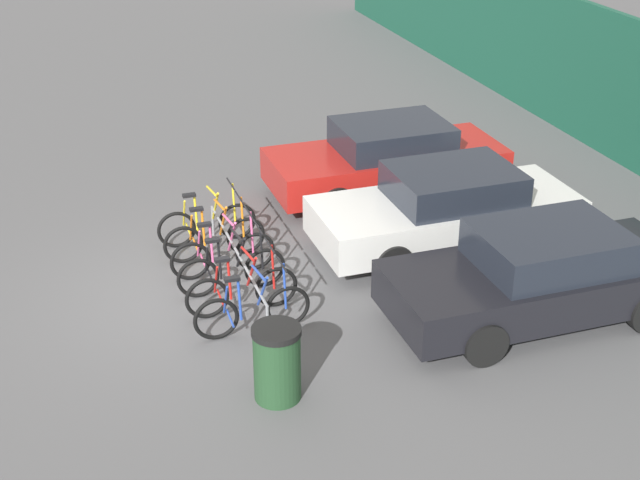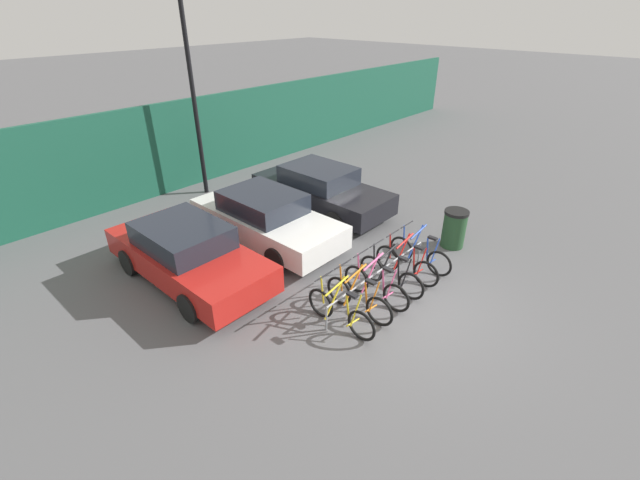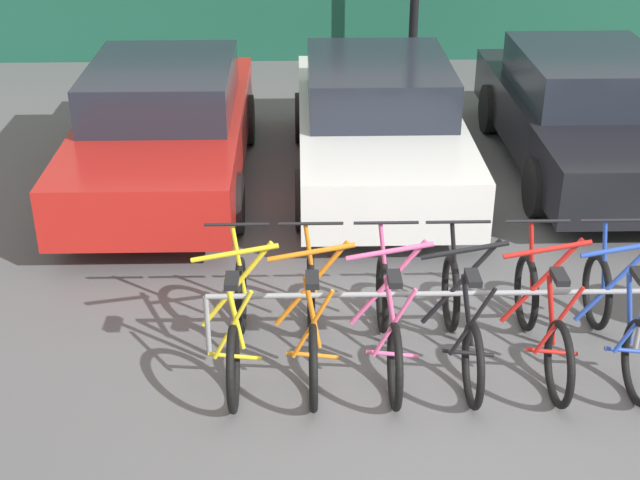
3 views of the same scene
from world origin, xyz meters
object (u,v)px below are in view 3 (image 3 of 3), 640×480
(bicycle_yellow, at_px, (237,325))
(bicycle_blue, at_px, (618,320))
(bicycle_orange, at_px, (312,324))
(bicycle_black, at_px, (461,322))
(bike_rack, at_px, (427,301))
(car_black, at_px, (586,113))
(car_white, at_px, (378,122))
(bicycle_red, at_px, (542,321))
(bicycle_pink, at_px, (388,323))
(car_red, at_px, (164,126))

(bicycle_yellow, distance_m, bicycle_blue, 3.01)
(bicycle_orange, xyz_separation_m, bicycle_black, (1.18, 0.00, 0.00))
(bike_rack, xyz_separation_m, bicycle_black, (0.26, -0.15, -0.11))
(bicycle_black, xyz_separation_m, bicycle_blue, (1.24, 0.00, 0.00))
(bicycle_blue, bearing_deg, car_black, 81.12)
(bicycle_orange, relative_size, car_black, 0.38)
(bicycle_black, relative_size, car_white, 0.38)
(bicycle_orange, xyz_separation_m, bicycle_red, (1.82, 0.00, 0.00))
(bicycle_yellow, relative_size, bicycle_black, 1.00)
(bicycle_red, relative_size, car_white, 0.38)
(bicycle_yellow, bearing_deg, bicycle_black, 0.05)
(bicycle_blue, distance_m, car_white, 4.13)
(bike_rack, distance_m, bicycle_blue, 1.52)
(bicycle_pink, bearing_deg, bicycle_black, -0.29)
(bicycle_red, xyz_separation_m, bicycle_blue, (0.60, 0.00, 0.00))
(bicycle_yellow, relative_size, bicycle_orange, 1.00)
(bicycle_red, bearing_deg, bicycle_orange, -176.59)
(car_black, bearing_deg, bicycle_orange, -129.19)
(bike_rack, relative_size, bicycle_black, 2.08)
(bicycle_orange, distance_m, car_red, 4.08)
(bicycle_orange, distance_m, bicycle_pink, 0.60)
(bicycle_pink, xyz_separation_m, car_white, (0.22, 3.80, 0.31))
(bike_rack, xyz_separation_m, car_red, (-2.54, 3.58, 0.21))
(bicycle_red, xyz_separation_m, car_black, (1.50, 4.08, 0.31))
(car_red, bearing_deg, bicycle_red, -47.30)
(bicycle_yellow, bearing_deg, bicycle_orange, 0.05)
(bicycle_red, distance_m, car_black, 4.35)
(bike_rack, distance_m, bicycle_red, 0.92)
(bicycle_orange, bearing_deg, car_red, 109.76)
(car_white, bearing_deg, bicycle_orange, -102.23)
(bicycle_pink, height_order, car_red, car_red)
(bicycle_pink, distance_m, car_red, 4.35)
(bicycle_black, relative_size, bicycle_blue, 1.00)
(bike_rack, bearing_deg, car_black, 58.51)
(bike_rack, xyz_separation_m, car_white, (-0.09, 3.65, 0.21))
(bike_rack, distance_m, bicycle_orange, 0.94)
(bicycle_yellow, height_order, bicycle_pink, same)
(bicycle_pink, distance_m, car_black, 4.91)
(bike_rack, bearing_deg, bicycle_pink, -154.75)
(bicycle_pink, xyz_separation_m, bicycle_blue, (1.82, 0.00, 0.00))
(bicycle_orange, bearing_deg, car_white, 74.05)
(bicycle_black, height_order, car_red, car_red)
(bicycle_yellow, height_order, bicycle_red, same)
(car_black, bearing_deg, bicycle_red, -110.23)
(car_red, bearing_deg, bicycle_blue, -42.69)
(car_white, relative_size, car_black, 0.99)
(bicycle_red, bearing_deg, car_white, 108.12)
(bike_rack, height_order, bicycle_yellow, bicycle_yellow)
(bicycle_red, bearing_deg, bicycle_pink, -176.59)
(bicycle_orange, relative_size, bicycle_blue, 1.00)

